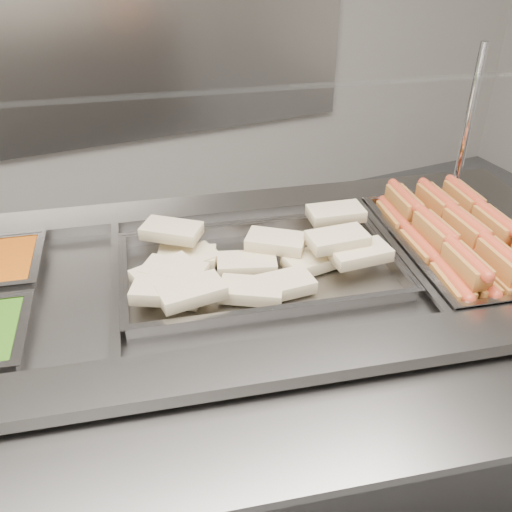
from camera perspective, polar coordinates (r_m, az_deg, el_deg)
name	(u,v)px	position (r m, az deg, el deg)	size (l,w,h in m)	color
back_panel	(98,38)	(3.42, -15.49, 20.28)	(3.00, 0.04, 1.20)	#9C9792
steam_counter	(239,393)	(1.89, -1.67, -13.58)	(2.20, 1.31, 0.99)	slate
tray_rail	(288,438)	(1.20, 3.17, -17.72)	(1.99, 0.79, 0.06)	slate
sneeze_guard	(218,97)	(1.62, -3.80, 15.59)	(1.84, 0.68, 0.48)	silver
pan_hotdogs	(460,252)	(1.83, 19.73, 0.34)	(0.49, 0.67, 0.11)	gray
pan_wraps	(260,272)	(1.60, 0.38, -1.58)	(0.82, 0.58, 0.08)	gray
hotdogs_in_buns	(464,237)	(1.80, 20.04, 1.82)	(0.44, 0.62, 0.13)	#935C1E
tortilla_wraps	(236,264)	(1.55, -2.01, -0.76)	(0.76, 0.45, 0.10)	#CEB28A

